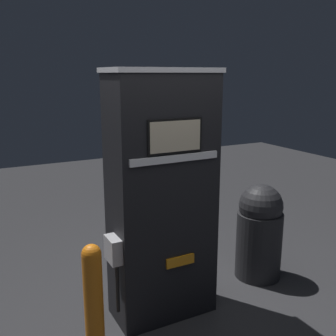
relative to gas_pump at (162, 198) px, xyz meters
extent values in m
plane|color=#2D2D30|center=(0.00, -0.23, -1.10)|extent=(14.00, 14.00, 0.00)
cube|color=black|center=(0.00, 0.00, -0.56)|extent=(0.89, 0.46, 1.08)
cube|color=black|center=(0.00, 0.00, 0.52)|extent=(0.89, 0.46, 1.07)
cube|color=#B7B7BC|center=(0.00, 0.00, 1.07)|extent=(0.92, 0.49, 0.04)
cube|color=black|center=(0.00, -0.23, 0.57)|extent=(0.48, 0.01, 0.28)
cube|color=beige|center=(0.00, -0.24, 0.57)|extent=(0.44, 0.01, 0.24)
cube|color=silver|center=(0.00, -0.24, 0.39)|extent=(0.78, 0.02, 0.06)
cube|color=orange|center=(0.06, -0.24, -0.51)|extent=(0.27, 0.02, 0.09)
cube|color=#B7B7BC|center=(-0.49, -0.09, -0.34)|extent=(0.09, 0.21, 0.21)
cylinder|color=black|center=(-0.49, -0.16, -0.66)|extent=(0.03, 0.03, 0.42)
cylinder|color=orange|center=(-0.74, -0.35, -0.66)|extent=(0.14, 0.14, 0.89)
sphere|color=orange|center=(-0.74, -0.35, -0.21)|extent=(0.14, 0.14, 0.14)
cylinder|color=#232326|center=(1.22, 0.10, -0.74)|extent=(0.48, 0.48, 0.72)
sphere|color=#232326|center=(1.22, 0.10, -0.30)|extent=(0.46, 0.46, 0.46)
camera|label=1|loc=(-1.46, -2.90, 1.05)|focal=42.00mm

